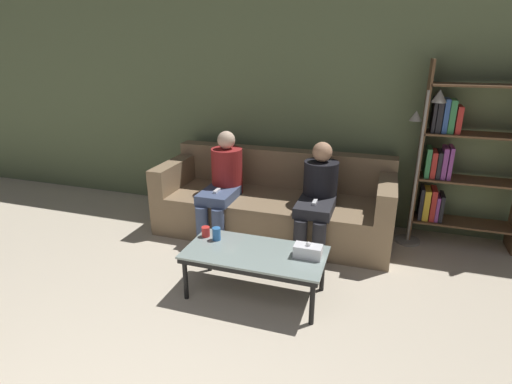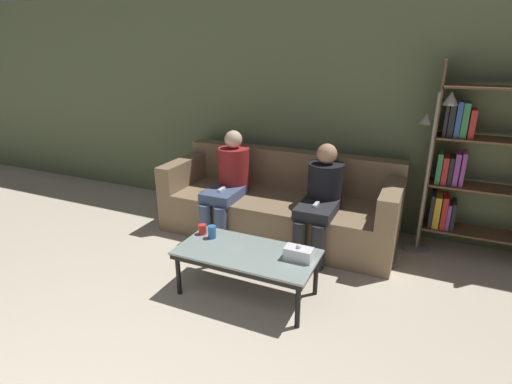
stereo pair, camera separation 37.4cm
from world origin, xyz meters
TOP-DOWN VIEW (x-y plane):
  - wall_back at (0.00, 4.09)m, footprint 12.00×0.06m
  - couch at (0.00, 3.53)m, footprint 2.53×0.97m
  - coffee_table at (0.19, 2.27)m, footprint 1.15×0.57m
  - cup_near_left at (-0.31, 2.40)m, footprint 0.07×0.07m
  - cup_near_right at (-0.19, 2.37)m, footprint 0.07×0.07m
  - tissue_box at (0.61, 2.32)m, footprint 0.22×0.12m
  - bookshelf at (1.80, 3.86)m, footprint 1.00×0.32m
  - standing_lamp at (1.46, 3.72)m, footprint 0.31×0.26m
  - seated_person_left_end at (-0.52, 3.30)m, footprint 0.34×0.73m
  - seated_person_mid_left at (0.52, 3.30)m, footprint 0.35×0.74m

SIDE VIEW (x-z plane):
  - couch at x=0.00m, z-range -0.12..0.75m
  - coffee_table at x=0.19m, z-range 0.16..0.57m
  - cup_near_left at x=-0.31m, z-range 0.41..0.49m
  - tissue_box at x=0.61m, z-range 0.39..0.52m
  - cup_near_right at x=-0.19m, z-range 0.41..0.52m
  - seated_person_mid_left at x=0.52m, z-range 0.05..1.13m
  - seated_person_left_end at x=-0.52m, z-range 0.04..1.18m
  - bookshelf at x=1.80m, z-range -0.03..1.84m
  - standing_lamp at x=1.46m, z-range 0.18..1.78m
  - wall_back at x=0.00m, z-range 0.00..2.60m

